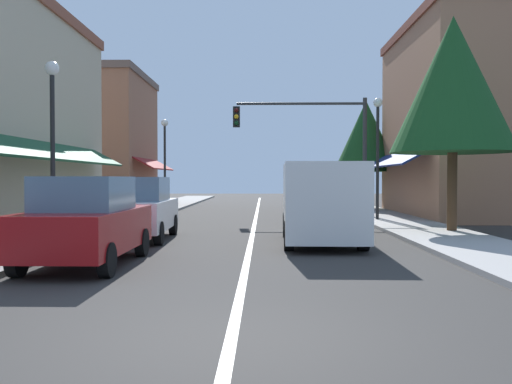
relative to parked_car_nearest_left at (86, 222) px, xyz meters
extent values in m
plane|color=#33302D|center=(3.16, 12.67, -0.88)|extent=(80.00, 80.00, 0.00)
cube|color=gray|center=(-2.34, 12.67, -0.82)|extent=(2.60, 56.00, 0.12)
cube|color=#A39E99|center=(8.66, 12.67, -0.82)|extent=(2.60, 56.00, 0.12)
cube|color=silver|center=(3.16, 12.67, -0.88)|extent=(0.14, 52.00, 0.01)
cube|color=slate|center=(-3.70, 6.67, 0.52)|extent=(0.08, 10.64, 1.80)
cube|color=#194C2D|center=(-3.09, 6.67, 1.72)|extent=(1.27, 11.76, 0.73)
cube|color=slate|center=(-3.70, 9.75, 4.42)|extent=(0.08, 1.10, 1.30)
cube|color=#9E6B4C|center=(12.63, 14.67, 3.30)|extent=(5.35, 10.00, 8.35)
cube|color=brown|center=(12.63, 14.67, 7.68)|extent=(5.55, 10.20, 0.40)
cube|color=slate|center=(10.02, 14.67, 0.52)|extent=(0.08, 7.60, 1.80)
cube|color=navy|center=(9.41, 14.67, 1.72)|extent=(1.27, 8.40, 0.73)
cube|color=slate|center=(10.02, 12.47, 5.14)|extent=(0.08, 1.10, 1.30)
cube|color=slate|center=(10.02, 16.87, 5.14)|extent=(0.08, 1.10, 1.30)
cube|color=#8E5B42|center=(-5.88, 22.67, 2.91)|extent=(4.49, 8.00, 7.59)
cube|color=brown|center=(-5.88, 22.67, 6.91)|extent=(4.69, 8.20, 0.40)
cube|color=slate|center=(-3.70, 22.67, 0.52)|extent=(0.08, 6.08, 1.80)
cube|color=maroon|center=(-3.09, 22.67, 1.72)|extent=(1.27, 6.72, 0.73)
cube|color=slate|center=(-3.70, 20.91, 4.58)|extent=(0.08, 1.10, 1.30)
cube|color=slate|center=(-3.70, 24.43, 4.58)|extent=(0.08, 1.10, 1.30)
cube|color=maroon|center=(0.00, 0.03, -0.17)|extent=(1.76, 4.12, 0.80)
cube|color=slate|center=(0.00, -0.07, 0.56)|extent=(1.54, 2.01, 0.66)
cylinder|color=black|center=(-0.78, 1.39, -0.57)|extent=(0.21, 0.62, 0.62)
cylinder|color=black|center=(0.80, 1.37, -0.57)|extent=(0.21, 0.62, 0.62)
cylinder|color=black|center=(-0.80, -1.32, -0.57)|extent=(0.21, 0.62, 0.62)
cylinder|color=black|center=(0.78, -1.33, -0.57)|extent=(0.21, 0.62, 0.62)
cube|color=silver|center=(-0.03, 4.73, -0.17)|extent=(1.82, 4.14, 0.80)
cube|color=slate|center=(-0.03, 4.63, 0.56)|extent=(1.57, 2.04, 0.66)
cylinder|color=black|center=(-0.85, 6.07, -0.57)|extent=(0.22, 0.62, 0.62)
cylinder|color=black|center=(0.73, 6.11, -0.57)|extent=(0.22, 0.62, 0.62)
cylinder|color=black|center=(-0.79, 3.36, -0.57)|extent=(0.22, 0.62, 0.62)
cylinder|color=black|center=(0.80, 3.40, -0.57)|extent=(0.22, 0.62, 0.62)
cube|color=silver|center=(5.04, 3.92, 0.29)|extent=(2.09, 5.05, 1.90)
cube|color=slate|center=(5.10, 6.32, 0.72)|extent=(1.73, 0.32, 0.84)
cube|color=black|center=(5.10, 6.50, -0.40)|extent=(1.87, 0.25, 0.24)
cylinder|color=black|center=(4.20, 5.49, -0.52)|extent=(0.26, 0.73, 0.72)
cylinder|color=black|center=(5.96, 5.44, -0.52)|extent=(0.26, 0.73, 0.72)
cylinder|color=black|center=(4.12, 2.39, -0.52)|extent=(0.26, 0.73, 0.72)
cylinder|color=black|center=(5.88, 2.35, -0.52)|extent=(0.26, 0.73, 0.72)
cylinder|color=#333333|center=(7.96, 13.78, 1.76)|extent=(0.18, 0.18, 5.27)
cylinder|color=#333333|center=(5.14, 13.78, 4.15)|extent=(5.65, 0.12, 0.12)
cube|color=black|center=(2.31, 13.60, 3.55)|extent=(0.30, 0.24, 0.90)
sphere|color=#420F0F|center=(2.31, 13.47, 3.83)|extent=(0.20, 0.20, 0.20)
sphere|color=yellow|center=(2.31, 13.47, 3.55)|extent=(0.20, 0.20, 0.20)
sphere|color=#0C3316|center=(2.31, 13.47, 3.27)|extent=(0.20, 0.20, 0.20)
cylinder|color=black|center=(-1.89, 3.25, 1.30)|extent=(0.12, 0.12, 4.36)
sphere|color=white|center=(-1.89, 3.25, 3.66)|extent=(0.36, 0.36, 0.36)
cylinder|color=black|center=(8.00, 11.19, 1.39)|extent=(0.12, 0.12, 4.54)
sphere|color=white|center=(8.00, 11.19, 3.84)|extent=(0.36, 0.36, 0.36)
cylinder|color=black|center=(-1.65, 18.14, 1.34)|extent=(0.12, 0.12, 4.44)
sphere|color=white|center=(-1.65, 18.14, 3.74)|extent=(0.36, 0.36, 0.36)
cylinder|color=#4C331E|center=(9.35, 6.42, 0.67)|extent=(0.30, 0.30, 3.10)
cone|color=#19471E|center=(9.35, 6.42, 3.76)|extent=(3.82, 3.82, 4.21)
cylinder|color=#4C331E|center=(9.16, 20.09, 0.44)|extent=(0.30, 0.30, 2.64)
cone|color=#19471E|center=(9.16, 20.09, 3.19)|extent=(3.57, 3.57, 3.93)
camera|label=1|loc=(3.51, -11.02, 0.86)|focal=39.39mm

